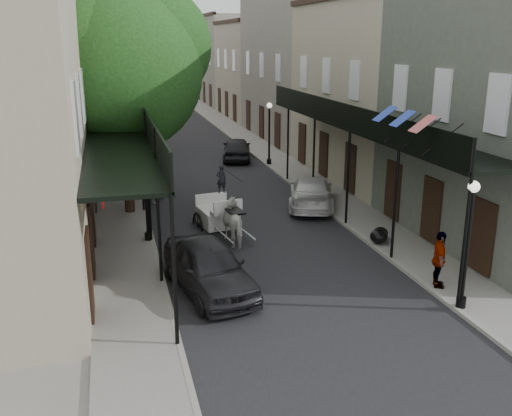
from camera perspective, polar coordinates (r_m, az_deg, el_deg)
ground at (r=17.46m, az=4.60°, el=-8.86°), size 140.00×140.00×0.00m
road at (r=36.04m, az=-5.87°, el=4.53°), size 8.00×90.00×0.01m
sidewalk_left at (r=35.63m, az=-13.86°, el=4.08°), size 2.20×90.00×0.12m
sidewalk_right at (r=37.10m, az=1.80°, el=5.04°), size 2.20×90.00×0.12m
building_row_left at (r=45.03m, az=-19.32°, el=12.85°), size 5.00×80.00×10.50m
building_row_right at (r=47.01m, az=2.66°, el=13.85°), size 5.00×80.00×10.50m
gallery_left at (r=22.10m, az=-13.22°, el=7.22°), size 2.20×18.05×4.88m
gallery_right at (r=24.30m, az=10.18°, el=8.21°), size 2.20×18.05×4.88m
tree_near at (r=25.07m, az=-12.46°, el=13.94°), size 7.31×6.80×9.63m
tree_far at (r=39.08m, az=-13.46°, el=13.74°), size 6.45×6.00×8.61m
lamppost_right_near at (r=16.83m, az=20.40°, el=-3.34°), size 0.32×0.32×3.71m
lamppost_left at (r=21.58m, az=-10.96°, el=1.69°), size 0.32×0.32×3.71m
lamppost_right_far at (r=34.60m, az=1.33°, el=7.55°), size 0.32×0.32×3.71m
horse at (r=21.55m, az=-1.98°, el=-1.47°), size 1.14×2.02×1.62m
carriage at (r=23.75m, az=-4.18°, el=0.83°), size 1.86×2.56×2.71m
pedestrian_walking at (r=27.01m, az=-10.35°, el=2.03°), size 0.89×0.74×1.64m
pedestrian_sidewalk_left at (r=28.51m, az=-15.25°, el=2.74°), size 1.11×0.69×1.66m
pedestrian_sidewalk_right at (r=18.32m, az=17.85°, el=-4.94°), size 0.83×1.13×1.79m
car_left_near at (r=17.55m, az=-4.72°, el=-5.90°), size 2.68×4.90×1.58m
car_left_mid at (r=29.70m, az=-10.96°, el=2.96°), size 1.51×3.93×1.28m
car_left_far at (r=40.77m, az=-11.71°, el=6.72°), size 2.45×5.28×1.46m
car_right_near at (r=26.33m, az=5.54°, el=1.59°), size 3.51×5.24×1.41m
car_right_far at (r=36.62m, az=-1.93°, el=5.96°), size 2.64×4.57×1.46m
trash_bags at (r=21.97m, az=12.24°, el=-2.67°), size 0.92×1.07×0.56m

